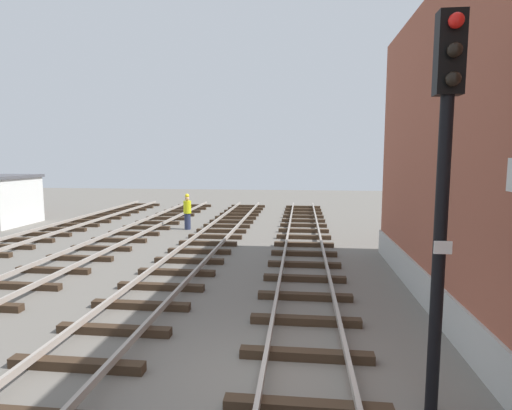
{
  "coord_description": "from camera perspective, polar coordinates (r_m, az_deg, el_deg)",
  "views": [
    {
      "loc": [
        0.51,
        -6.55,
        3.79
      ],
      "look_at": [
        -1.2,
        8.82,
        1.96
      ],
      "focal_mm": 28.84,
      "sensor_mm": 36.0,
      "label": 1
    }
  ],
  "objects": [
    {
      "name": "track_near_building",
      "position": [
        7.5,
        7.05,
        -22.48
      ],
      "size": [
        2.5,
        48.89,
        0.32
      ],
      "color": "#38281C",
      "rests_on": "ground"
    },
    {
      "name": "ground_plane",
      "position": [
        7.58,
        1.8,
        -23.22
      ],
      "size": [
        80.0,
        80.0,
        0.0
      ],
      "primitive_type": "plane",
      "color": "slate"
    },
    {
      "name": "track_centre",
      "position": [
        8.48,
        -23.63,
        -19.41
      ],
      "size": [
        2.5,
        48.89,
        0.32
      ],
      "color": "#38281C",
      "rests_on": "ground"
    },
    {
      "name": "track_worker_foreground",
      "position": [
        21.65,
        -9.5,
        -0.92
      ],
      "size": [
        0.4,
        0.4,
        1.87
      ],
      "color": "#262D4C",
      "rests_on": "ground"
    },
    {
      "name": "signal_mast",
      "position": [
        6.25,
        24.61,
        4.12
      ],
      "size": [
        0.36,
        0.4,
        5.71
      ],
      "color": "black",
      "rests_on": "ground"
    }
  ]
}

